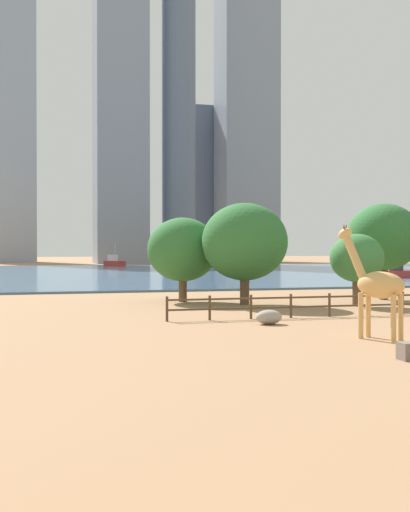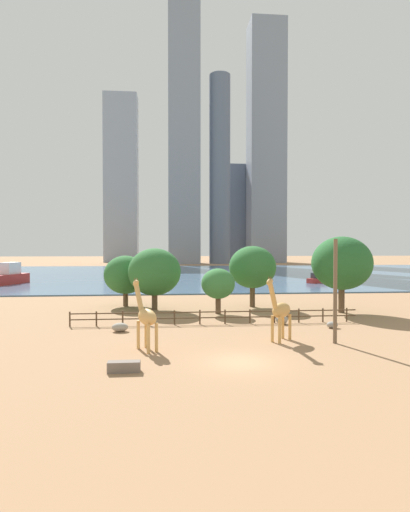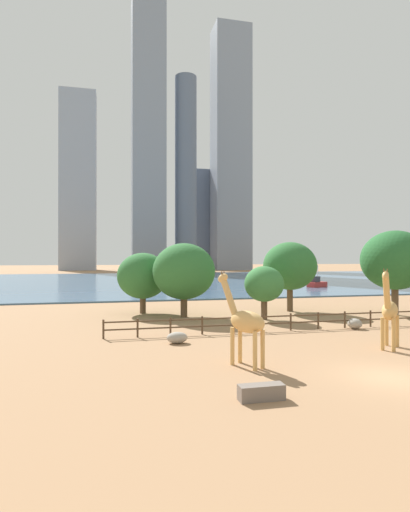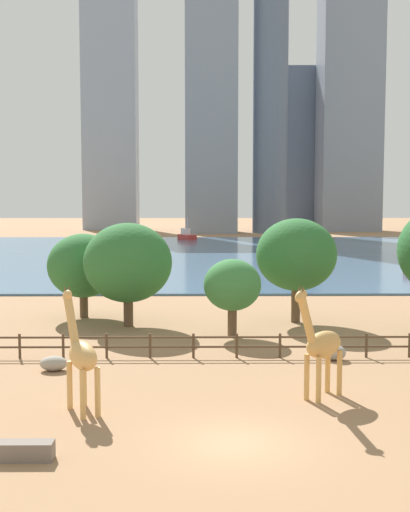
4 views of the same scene
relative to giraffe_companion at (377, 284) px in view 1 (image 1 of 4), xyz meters
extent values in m
plane|color=#9E7551|center=(5.86, 76.57, -2.28)|extent=(400.00, 400.00, 0.00)
cube|color=#476B8C|center=(5.86, 73.57, -2.18)|extent=(180.00, 86.00, 0.20)
cylinder|color=tan|center=(-0.54, 0.33, -1.31)|extent=(0.31, 0.31, 1.93)
cylinder|color=tan|center=(-0.03, 0.64, -1.31)|extent=(0.31, 0.31, 1.93)
cylinder|color=tan|center=(0.21, -0.95, -1.31)|extent=(0.31, 0.31, 1.93)
cylinder|color=tan|center=(0.73, -0.65, -1.31)|extent=(0.31, 0.31, 1.93)
ellipsoid|color=tan|center=(0.09, -0.16, -0.01)|extent=(1.82, 2.27, 1.12)
cylinder|color=tan|center=(-0.54, 0.92, 1.17)|extent=(0.92, 1.23, 2.08)
ellipsoid|color=tan|center=(-0.77, 1.31, 2.14)|extent=(0.71, 0.88, 0.70)
cone|color=brown|center=(-0.85, 1.27, 2.46)|extent=(0.14, 0.14, 0.20)
cone|color=brown|center=(-0.70, 1.36, 2.46)|extent=(0.14, 0.14, 0.20)
ellipsoid|color=gray|center=(-2.49, 6.05, -1.92)|extent=(1.34, 0.97, 0.72)
cylinder|color=#4C3826|center=(-7.14, 8.57, -1.63)|extent=(0.14, 0.14, 1.30)
cylinder|color=#4C3826|center=(-4.85, 8.57, -1.63)|extent=(0.14, 0.14, 1.30)
cylinder|color=#4C3826|center=(-2.56, 8.57, -1.63)|extent=(0.14, 0.14, 1.30)
cylinder|color=#4C3826|center=(-0.27, 8.57, -1.63)|extent=(0.14, 0.14, 1.30)
cylinder|color=#4C3826|center=(2.02, 8.57, -1.63)|extent=(0.14, 0.14, 1.30)
cylinder|color=#4C3826|center=(4.32, 8.57, -1.63)|extent=(0.14, 0.14, 1.30)
cylinder|color=#4C3826|center=(6.61, 8.57, -1.63)|extent=(0.14, 0.14, 1.30)
cube|color=#4C3826|center=(5.86, 8.57, -1.17)|extent=(26.10, 0.08, 0.10)
cube|color=#4C3826|center=(5.86, 8.57, -1.69)|extent=(26.10, 0.08, 0.10)
cylinder|color=brown|center=(6.65, 14.07, -1.40)|extent=(0.56, 0.56, 1.75)
ellipsoid|color=#387A3D|center=(6.65, 14.07, 0.88)|extent=(3.52, 3.52, 3.17)
cylinder|color=brown|center=(11.20, 18.47, -1.05)|extent=(0.61, 0.61, 2.46)
ellipsoid|color=#2D6B33|center=(11.20, 18.47, 2.36)|extent=(5.46, 5.46, 4.91)
cylinder|color=brown|center=(-3.59, 20.40, -1.43)|extent=(0.59, 0.59, 1.70)
ellipsoid|color=#2D6B33|center=(-3.59, 20.40, 1.43)|extent=(5.03, 5.03, 4.53)
cylinder|color=brown|center=(-0.06, 17.13, -1.32)|extent=(0.63, 0.63, 1.91)
ellipsoid|color=#2D6B33|center=(-0.06, 17.13, 1.96)|extent=(5.80, 5.80, 5.22)
cube|color=#B22D28|center=(29.46, 45.98, -1.64)|extent=(4.57, 3.50, 0.87)
cube|color=#333338|center=(28.98, 45.72, -0.68)|extent=(1.88, 1.68, 1.05)
cylinder|color=silver|center=(29.65, 46.09, 0.32)|extent=(0.16, 0.16, 3.05)
cube|color=#B22D28|center=(2.00, 107.21, -1.55)|extent=(4.08, 5.57, 1.06)
cube|color=silver|center=(1.70, 107.79, -0.39)|extent=(1.99, 2.27, 1.27)
cylinder|color=silver|center=(2.12, 106.97, 0.83)|extent=(0.16, 0.16, 3.70)
cube|color=gray|center=(7.55, 140.79, 52.51)|extent=(12.97, 14.03, 109.58)
cube|color=gray|center=(45.00, 150.70, 51.52)|extent=(15.85, 13.14, 107.59)
cube|color=#939EAD|center=(-20.64, 159.84, 35.99)|extent=(15.02, 10.32, 76.53)
cylinder|color=slate|center=(22.41, 138.41, 36.81)|extent=(8.71, 8.71, 78.18)
cube|color=slate|center=(35.15, 164.41, 20.69)|extent=(15.64, 13.35, 45.94)
camera|label=1|loc=(-13.74, -23.87, 1.49)|focal=45.00mm
camera|label=2|loc=(1.63, -27.17, 4.70)|focal=28.00mm
camera|label=3|loc=(-6.59, -19.32, 3.25)|focal=28.00mm
camera|label=4|loc=(4.66, -24.73, 6.03)|focal=45.00mm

